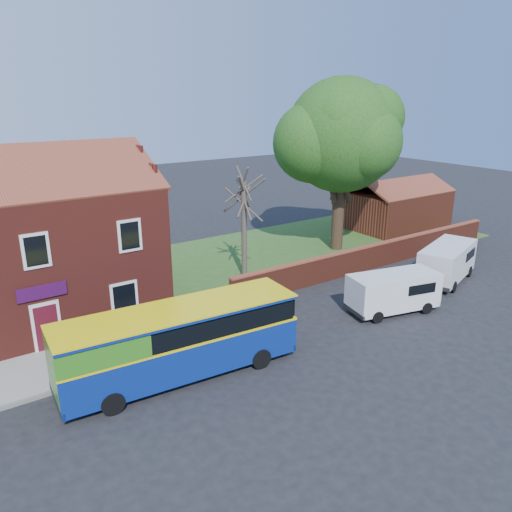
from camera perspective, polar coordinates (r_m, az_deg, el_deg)
ground at (r=20.34m, az=2.91°, el=-13.75°), size 120.00×120.00×0.00m
pavement at (r=22.42m, az=-21.44°, el=-11.69°), size 18.00×3.50×0.12m
kerb at (r=20.92m, az=-20.24°, el=-13.78°), size 18.00×0.15×0.14m
grass_strip at (r=37.16m, az=6.67°, el=1.30°), size 26.00×12.00×0.04m
shop_building at (r=26.41m, az=-25.35°, el=0.26°), size 12.30×8.13×10.50m
boundary_wall at (r=32.89m, az=13.59°, el=0.09°), size 22.00×0.38×1.60m
outbuilding at (r=43.08m, az=15.86°, el=5.27°), size 8.20×5.06×4.17m
bus at (r=19.80m, az=-9.54°, el=-9.48°), size 9.64×3.05×2.90m
van_near at (r=26.40m, az=15.44°, el=-3.85°), size 4.94×2.86×2.04m
van_far at (r=31.67m, az=21.00°, el=-0.55°), size 5.37×3.46×2.19m
large_tree at (r=35.19m, az=9.65°, el=13.07°), size 9.70×7.68×11.83m
bare_tree at (r=29.64m, az=-1.37°, el=3.60°), size 2.40×2.86×6.40m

